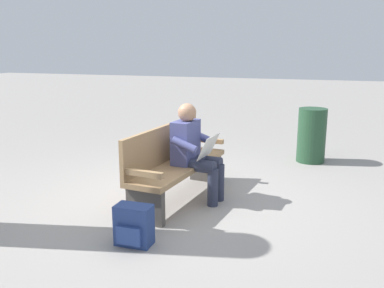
% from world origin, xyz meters
% --- Properties ---
extents(ground_plane, '(40.00, 40.00, 0.00)m').
position_xyz_m(ground_plane, '(0.00, 0.00, 0.00)').
color(ground_plane, gray).
extents(bench_near, '(1.84, 0.69, 0.90)m').
position_xyz_m(bench_near, '(-0.01, -0.07, 0.46)').
color(bench_near, '#9E7A51').
rests_on(bench_near, ground).
extents(person_seated, '(0.60, 0.60, 1.18)m').
position_xyz_m(person_seated, '(-0.06, 0.17, 0.63)').
color(person_seated, '#474C84').
rests_on(person_seated, ground).
extents(backpack, '(0.24, 0.34, 0.39)m').
position_xyz_m(backpack, '(1.27, -0.00, 0.19)').
color(backpack, navy).
rests_on(backpack, ground).
extents(trash_bin, '(0.45, 0.45, 0.87)m').
position_xyz_m(trash_bin, '(-2.30, 1.44, 0.44)').
color(trash_bin, '#23472D').
rests_on(trash_bin, ground).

